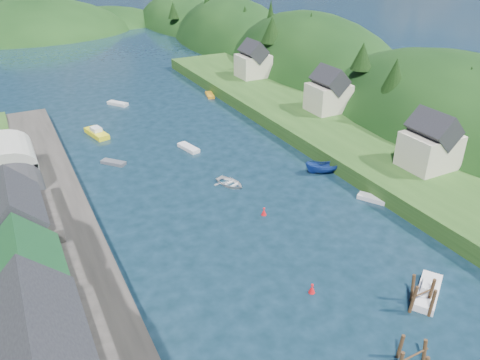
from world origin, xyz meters
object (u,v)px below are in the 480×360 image
piling_cluster_near (412,360)px  channel_buoy_near (312,289)px  piling_cluster_far (422,298)px  channel_buoy_far (264,212)px

piling_cluster_near → channel_buoy_near: piling_cluster_near is taller
piling_cluster_far → channel_buoy_far: bearing=102.6°
piling_cluster_near → piling_cluster_far: (6.16, 4.84, 0.26)m
channel_buoy_near → channel_buoy_far: (3.09, 14.90, 0.00)m
piling_cluster_near → channel_buoy_near: (-1.76, 11.50, -0.58)m
channel_buoy_far → channel_buoy_near: bearing=-101.7°
channel_buoy_far → piling_cluster_far: bearing=-77.4°
piling_cluster_near → channel_buoy_far: bearing=87.1°
channel_buoy_near → channel_buoy_far: bearing=78.3°
piling_cluster_near → channel_buoy_near: size_ratio=2.98×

